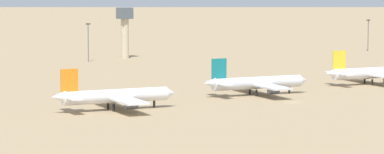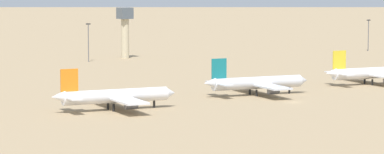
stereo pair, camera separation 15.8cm
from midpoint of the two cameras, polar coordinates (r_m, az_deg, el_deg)
The scene contains 7 objects.
ground at distance 273.12m, azimuth 5.83°, elevation -1.44°, with size 4000.00×4000.00×0.00m, color #9E8460.
parked_jet_orange_2 at distance 256.63m, azimuth -4.39°, elevation -1.08°, with size 33.38×28.40×11.04m.
parked_jet_teal_3 at distance 287.32m, azimuth 3.66°, elevation -0.33°, with size 33.02×28.14×10.93m.
parked_jet_yellow_4 at distance 319.22m, azimuth 10.09°, elevation 0.22°, with size 33.22×28.27×10.99m.
control_tower at distance 409.80m, azimuth -3.79°, elevation 2.79°, with size 5.20×5.20×20.60m.
light_pole_west at distance 395.69m, azimuth -5.86°, elevation 2.12°, with size 1.80×0.50×15.02m.
light_pole_mid at distance 453.74m, azimuth 9.93°, elevation 2.48°, with size 1.80×0.50×13.96m.
Camera 2 is at (-171.97, -209.26, 35.04)m, focal length 94.53 mm.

